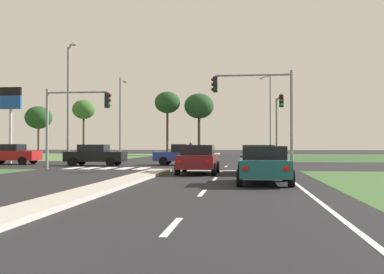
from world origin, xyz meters
The scene contains 36 objects.
ground_plane centered at (0.00, 30.00, 0.00)m, with size 200.00×200.00×0.00m, color black.
grass_verge_far_left centered at (-25.50, 54.50, 0.00)m, with size 35.00×35.00×0.01m, color #476B38.
median_island_near centered at (0.00, 11.00, 0.07)m, with size 1.20×22.00×0.14m, color #ADA89E.
median_island_far centered at (0.00, 55.00, 0.07)m, with size 1.20×36.00×0.14m, color #ADA89E.
lane_dash_near centered at (3.50, 4.29, 0.01)m, with size 0.14×2.00×0.01m, color silver.
lane_dash_second centered at (3.50, 10.29, 0.01)m, with size 0.14×2.00×0.01m, color silver.
lane_dash_third centered at (3.50, 16.29, 0.01)m, with size 0.14×2.00×0.01m, color silver.
lane_dash_fourth centered at (3.50, 22.29, 0.01)m, with size 0.14×2.00×0.01m, color silver.
lane_dash_fifth centered at (3.50, 28.29, 0.01)m, with size 0.14×2.00×0.01m, color silver.
edge_line_right centered at (6.85, 12.00, 0.01)m, with size 0.14×24.00×0.01m, color silver.
stop_bar_near centered at (3.80, 23.00, 0.01)m, with size 6.40×0.50×0.01m, color silver.
crosswalk_bar_near centered at (-6.40, 24.80, 0.01)m, with size 0.70×2.80×0.01m, color silver.
crosswalk_bar_second centered at (-5.25, 24.80, 0.01)m, with size 0.70×2.80×0.01m, color silver.
crosswalk_bar_third centered at (-4.10, 24.80, 0.01)m, with size 0.70×2.80×0.01m, color silver.
crosswalk_bar_fourth centered at (-2.95, 24.80, 0.01)m, with size 0.70×2.80×0.01m, color silver.
crosswalk_bar_fifth centered at (-1.80, 24.80, 0.01)m, with size 0.70×2.80×0.01m, color silver.
car_navy_near centered at (5.54, 20.42, 0.78)m, with size 2.09×4.46×1.53m.
car_black_second centered at (-6.12, 28.35, 0.80)m, with size 4.38×2.00×1.56m.
car_silver_third centered at (-2.33, 45.70, 0.81)m, with size 2.05×4.24×1.60m.
car_maroon_fourth centered at (2.38, 19.90, 0.78)m, with size 2.06×4.28×1.53m.
car_blue_fifth centered at (0.30, 30.06, 0.78)m, with size 4.53×2.05×1.52m.
car_red_sixth centered at (-13.44, 29.84, 0.81)m, with size 4.26×2.07×1.59m.
car_teal_seventh centered at (5.59, 14.02, 0.77)m, with size 2.09×4.16×1.49m.
car_grey_eighth centered at (-2.28, 52.63, 0.78)m, with size 2.07×4.59×1.51m.
traffic_signal_near_left centered at (-6.01, 23.40, 3.50)m, with size 4.26×0.32×5.09m.
traffic_signal_far_right centered at (7.60, 34.47, 3.96)m, with size 0.32×5.78×5.66m.
traffic_signal_near_right centered at (5.89, 23.40, 4.11)m, with size 4.89×0.32×5.98m.
street_lamp_second centered at (-8.11, 28.19, 4.94)m, with size 1.38×1.93×8.81m.
street_lamp_third centered at (-8.21, 42.73, 4.83)m, with size 0.56×2.12×8.61m.
street_lamp_fourth centered at (8.11, 58.19, 6.01)m, with size 1.55×1.78×10.91m.
pedestrian_at_median centered at (-0.27, 38.72, 1.19)m, with size 0.34×0.34×1.74m.
fuel_price_totem centered at (-14.34, 31.36, 4.60)m, with size 1.80×0.24×6.28m.
treeline_near centered at (-25.84, 60.80, 5.58)m, with size 3.98×3.98×7.29m.
treeline_second centered at (-19.04, 61.33, 6.74)m, with size 3.36×3.36×8.23m.
treeline_third centered at (-6.43, 61.35, 7.64)m, with size 3.71×3.71×9.28m.
treeline_fourth centered at (-1.92, 62.65, 7.19)m, with size 4.36×4.36×9.10m.
Camera 1 is at (4.88, -4.24, 1.55)m, focal length 42.81 mm.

